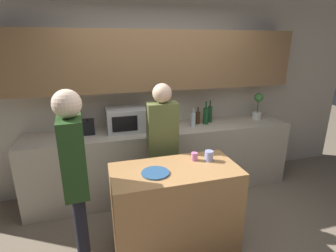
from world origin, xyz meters
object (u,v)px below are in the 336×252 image
bottle_0 (193,120)px  bottle_2 (206,115)px  bottle_3 (210,114)px  toaster (84,127)px  person_center (75,172)px  person_left (162,141)px  cup_1 (209,156)px  plate_on_island (155,173)px  microwave (127,119)px  cup_0 (194,156)px  bottle_1 (198,117)px  potted_plant (258,106)px

bottle_0 → bottle_2: bearing=13.8°
bottle_0 → bottle_3: bottle_3 is taller
toaster → person_center: size_ratio=0.15×
person_left → cup_1: bearing=128.4°
bottle_3 → bottle_0: bearing=-156.5°
bottle_3 → plate_on_island: 1.69m
microwave → cup_1: bearing=-57.9°
microwave → toaster: 0.55m
plate_on_island → person_left: size_ratio=0.16×
cup_0 → person_left: (-0.22, 0.44, 0.03)m
bottle_1 → cup_1: bottle_1 is taller
bottle_0 → cup_1: bearing=-102.4°
bottle_1 → bottle_3: (0.20, 0.04, 0.03)m
bottle_3 → person_center: size_ratio=0.19×
bottle_3 → cup_0: bottle_3 is taller
bottle_0 → person_center: (-1.50, -1.13, -0.01)m
toaster → bottle_1: bottle_1 is taller
person_center → cup_1: bearing=92.1°
bottle_1 → cup_1: (-0.33, -1.10, -0.08)m
bottle_0 → cup_1: (-0.22, -1.00, -0.08)m
plate_on_island → bottle_0: bearing=54.3°
toaster → potted_plant: (2.51, 0.00, 0.11)m
person_center → person_left: bearing=120.3°
potted_plant → bottle_0: bearing=-175.7°
potted_plant → bottle_2: size_ratio=1.22×
person_left → person_center: person_center is taller
cup_0 → cup_1: 0.15m
toaster → bottle_1: bearing=0.5°
bottle_2 → microwave: bearing=178.6°
toaster → person_center: 1.22m
bottle_3 → cup_0: (-0.67, -1.09, -0.12)m
potted_plant → bottle_0: (-1.07, -0.08, -0.10)m
bottle_2 → bottle_3: 0.13m
toaster → cup_0: (1.08, -1.03, -0.09)m
microwave → person_left: bearing=-61.3°
toaster → plate_on_island: bearing=-62.2°
plate_on_island → cup_1: size_ratio=2.46×
potted_plant → cup_0: potted_plant is taller
microwave → bottle_3: 1.21m
microwave → potted_plant: potted_plant is taller
potted_plant → bottle_2: 0.86m
cup_1 → person_center: 1.28m
microwave → bottle_2: (1.11, -0.03, -0.03)m
bottle_0 → bottle_2: (0.21, 0.05, 0.03)m
microwave → person_center: 1.35m
potted_plant → cup_0: bearing=-144.1°
microwave → bottle_0: microwave is taller
bottle_3 → cup_1: bottle_3 is taller
potted_plant → person_left: (-1.64, -0.59, -0.17)m
bottle_0 → cup_0: bottle_0 is taller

